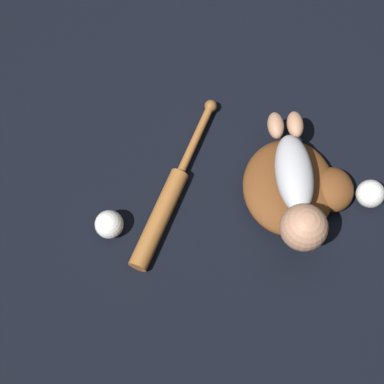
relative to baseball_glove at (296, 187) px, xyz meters
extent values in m
plane|color=black|center=(-0.06, -0.05, -0.04)|extent=(6.00, 6.00, 0.00)
ellipsoid|color=brown|center=(0.00, -0.02, 0.00)|extent=(0.33, 0.30, 0.09)
ellipsoid|color=brown|center=(0.02, 0.10, 0.00)|extent=(0.15, 0.14, 0.09)
ellipsoid|color=#B2B2B7|center=(0.00, -0.02, 0.08)|extent=(0.23, 0.11, 0.08)
sphere|color=tan|center=(0.15, -0.03, 0.10)|extent=(0.12, 0.12, 0.12)
ellipsoid|color=tan|center=(-0.15, 0.02, 0.07)|extent=(0.08, 0.05, 0.04)
ellipsoid|color=tan|center=(-0.16, -0.03, 0.07)|extent=(0.08, 0.05, 0.04)
cylinder|color=#9E602D|center=(0.04, -0.38, -0.02)|extent=(0.28, 0.19, 0.05)
cylinder|color=#9E602D|center=(-0.19, -0.25, -0.02)|extent=(0.22, 0.14, 0.02)
sphere|color=brown|center=(-0.29, -0.19, -0.02)|extent=(0.04, 0.04, 0.04)
sphere|color=white|center=(0.04, -0.51, -0.01)|extent=(0.08, 0.08, 0.08)
sphere|color=white|center=(0.04, 0.20, 0.00)|extent=(0.08, 0.08, 0.08)
camera|label=1|loc=(0.55, -0.35, 1.32)|focal=50.00mm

